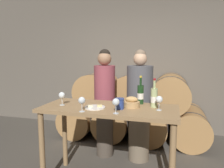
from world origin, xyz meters
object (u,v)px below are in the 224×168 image
object	(u,v)px
tasting_table	(109,119)
wine_glass_left	(82,101)
wine_glass_far_left	(62,96)
wine_glass_right	(159,100)
wine_bottle_white	(154,98)
person_left	(105,102)
bread_basket	(132,103)
person_right	(139,106)
blue_crock	(120,103)
cheese_plate	(95,107)
wine_bottle_red	(140,94)
wine_glass_center	(116,102)

from	to	relation	value
tasting_table	wine_glass_left	distance (m)	0.44
wine_glass_far_left	wine_glass_right	xyz separation A→B (m)	(1.13, 0.06, 0.00)
wine_bottle_white	wine_glass_left	size ratio (longest dim) A/B	2.11
person_left	bread_basket	xyz separation A→B (m)	(0.53, -0.67, 0.16)
person_right	blue_crock	bearing A→B (deg)	-97.98
cheese_plate	wine_glass_right	distance (m)	0.72
person_left	cheese_plate	world-z (taller)	person_left
tasting_table	wine_glass_right	xyz separation A→B (m)	(0.57, -0.00, 0.26)
person_right	wine_glass_far_left	world-z (taller)	person_right
person_left	blue_crock	world-z (taller)	person_left
tasting_table	bread_basket	bearing A→B (deg)	13.67
wine_bottle_red	bread_basket	bearing A→B (deg)	-109.87
person_left	wine_glass_right	size ratio (longest dim) A/B	10.31
wine_bottle_white	wine_glass_far_left	size ratio (longest dim) A/B	2.11
wine_bottle_white	wine_glass_right	xyz separation A→B (m)	(0.06, -0.13, 0.00)
cheese_plate	wine_glass_left	distance (m)	0.23
person_right	wine_bottle_white	xyz separation A→B (m)	(0.25, -0.60, 0.25)
person_right	wine_glass_left	bearing A→B (deg)	-114.91
wine_bottle_red	bread_basket	world-z (taller)	wine_bottle_red
wine_bottle_white	wine_glass_far_left	distance (m)	1.08
wine_bottle_red	person_right	bearing A→B (deg)	99.35
tasting_table	wine_glass_far_left	distance (m)	0.63
person_right	wine_glass_left	size ratio (longest dim) A/B	10.25
bread_basket	cheese_plate	xyz separation A→B (m)	(-0.39, -0.15, -0.04)
cheese_plate	wine_bottle_white	bearing A→B (deg)	18.55
tasting_table	person_right	xyz separation A→B (m)	(0.25, 0.73, 0.01)
tasting_table	wine_glass_left	world-z (taller)	wine_glass_left
person_right	blue_crock	world-z (taller)	person_right
person_left	person_right	size ratio (longest dim) A/B	1.01
person_left	bread_basket	bearing A→B (deg)	-51.40
cheese_plate	wine_glass_center	distance (m)	0.35
wine_bottle_white	bread_basket	distance (m)	0.27
wine_glass_left	wine_glass_center	size ratio (longest dim) A/B	1.00
wine_bottle_white	wine_glass_left	distance (m)	0.82
person_left	cheese_plate	xyz separation A→B (m)	(0.14, -0.82, 0.12)
cheese_plate	wine_glass_left	world-z (taller)	wine_glass_left
person_right	wine_glass_center	bearing A→B (deg)	-95.90
person_left	wine_bottle_red	world-z (taller)	person_left
bread_basket	wine_glass_far_left	size ratio (longest dim) A/B	1.19
tasting_table	wine_bottle_red	distance (m)	0.50
person_right	tasting_table	bearing A→B (deg)	-108.88
bread_basket	wine_glass_left	bearing A→B (deg)	-144.40
tasting_table	wine_glass_far_left	size ratio (longest dim) A/B	9.88
person_right	wine_bottle_white	bearing A→B (deg)	-67.28
tasting_table	wine_glass_center	size ratio (longest dim) A/B	9.88
bread_basket	cheese_plate	distance (m)	0.42
person_right	wine_bottle_red	xyz separation A→B (m)	(0.08, -0.47, 0.26)
blue_crock	person_right	bearing A→B (deg)	82.02
wine_bottle_red	wine_bottle_white	xyz separation A→B (m)	(0.18, -0.14, -0.01)
tasting_table	wine_bottle_red	bearing A→B (deg)	38.89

